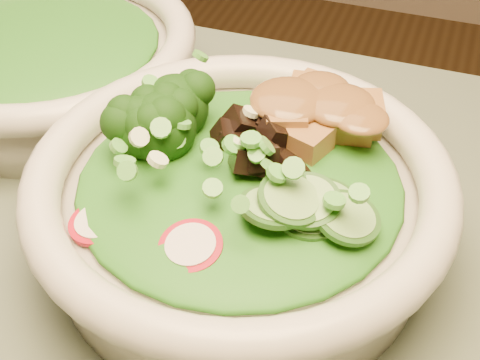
% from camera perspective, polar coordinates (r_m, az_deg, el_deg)
% --- Properties ---
extents(salad_bowl, '(0.28, 0.28, 0.08)m').
position_cam_1_polar(salad_bowl, '(0.45, 0.00, -1.96)').
color(salad_bowl, silver).
rests_on(salad_bowl, dining_table).
extents(side_bowl, '(0.26, 0.26, 0.07)m').
position_cam_1_polar(side_bowl, '(0.63, -16.06, 9.84)').
color(side_bowl, silver).
rests_on(side_bowl, dining_table).
extents(lettuce_bed, '(0.21, 0.21, 0.03)m').
position_cam_1_polar(lettuce_bed, '(0.44, 0.00, 0.10)').
color(lettuce_bed, '#1A6715').
rests_on(lettuce_bed, salad_bowl).
extents(side_lettuce, '(0.18, 0.18, 0.02)m').
position_cam_1_polar(side_lettuce, '(0.62, -16.40, 11.38)').
color(side_lettuce, '#1A6715').
rests_on(side_lettuce, side_bowl).
extents(broccoli_florets, '(0.10, 0.10, 0.05)m').
position_cam_1_polar(broccoli_florets, '(0.46, -6.09, 5.33)').
color(broccoli_florets, black).
rests_on(broccoli_florets, salad_bowl).
extents(radish_slices, '(0.12, 0.08, 0.02)m').
position_cam_1_polar(radish_slices, '(0.40, -6.76, -4.39)').
color(radish_slices, '#A10C1C').
rests_on(radish_slices, salad_bowl).
extents(cucumber_slices, '(0.09, 0.09, 0.04)m').
position_cam_1_polar(cucumber_slices, '(0.39, 7.02, -3.18)').
color(cucumber_slices, '#7BB062').
rests_on(cucumber_slices, salad_bowl).
extents(mushroom_heap, '(0.09, 0.09, 0.04)m').
position_cam_1_polar(mushroom_heap, '(0.43, 1.18, 2.40)').
color(mushroom_heap, black).
rests_on(mushroom_heap, salad_bowl).
extents(tofu_cubes, '(0.11, 0.09, 0.04)m').
position_cam_1_polar(tofu_cubes, '(0.47, 5.89, 5.07)').
color(tofu_cubes, '#9B6633').
rests_on(tofu_cubes, salad_bowl).
extents(peanut_sauce, '(0.07, 0.06, 0.02)m').
position_cam_1_polar(peanut_sauce, '(0.46, 6.01, 6.44)').
color(peanut_sauce, brown).
rests_on(peanut_sauce, tofu_cubes).
extents(scallion_garnish, '(0.20, 0.20, 0.03)m').
position_cam_1_polar(scallion_garnish, '(0.42, 0.00, 2.73)').
color(scallion_garnish, '#53AC3C').
rests_on(scallion_garnish, salad_bowl).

